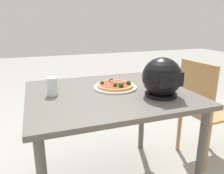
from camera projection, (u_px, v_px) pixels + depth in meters
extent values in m
cube|color=#5B5651|center=(109.00, 94.00, 1.49)|extent=(1.06, 0.92, 0.03)
cylinder|color=#5B5651|center=(142.00, 114.00, 2.11)|extent=(0.05, 0.05, 0.73)
cylinder|color=#5B5651|center=(39.00, 129.00, 1.80)|extent=(0.05, 0.05, 0.73)
cylinder|color=#5B5651|center=(200.00, 162.00, 1.39)|extent=(0.05, 0.05, 0.73)
cylinder|color=white|center=(115.00, 87.00, 1.56)|extent=(0.30, 0.30, 0.01)
cylinder|color=tan|center=(115.00, 85.00, 1.55)|extent=(0.26, 0.26, 0.02)
cylinder|color=red|center=(115.00, 84.00, 1.55)|extent=(0.23, 0.23, 0.00)
sphere|color=#234C1E|center=(111.00, 80.00, 1.60)|extent=(0.03, 0.03, 0.03)
sphere|color=#234C1E|center=(102.00, 83.00, 1.54)|extent=(0.03, 0.03, 0.03)
sphere|color=#234C1E|center=(128.00, 83.00, 1.53)|extent=(0.03, 0.03, 0.03)
sphere|color=#234C1E|center=(121.00, 85.00, 1.47)|extent=(0.04, 0.04, 0.04)
sphere|color=#234C1E|center=(115.00, 85.00, 1.49)|extent=(0.03, 0.03, 0.03)
cylinder|color=#E0D172|center=(120.00, 85.00, 1.49)|extent=(0.03, 0.03, 0.01)
cylinder|color=#E0D172|center=(118.00, 83.00, 1.55)|extent=(0.02, 0.02, 0.01)
cylinder|color=#E0D172|center=(112.00, 82.00, 1.56)|extent=(0.02, 0.02, 0.02)
cylinder|color=#E0D172|center=(124.00, 82.00, 1.55)|extent=(0.02, 0.02, 0.02)
sphere|color=black|center=(162.00, 77.00, 1.36)|extent=(0.25, 0.25, 0.25)
cylinder|color=black|center=(161.00, 94.00, 1.40)|extent=(0.20, 0.20, 0.02)
cube|color=black|center=(172.00, 80.00, 1.26)|extent=(0.15, 0.02, 0.08)
cylinder|color=silver|center=(52.00, 87.00, 1.39)|extent=(0.07, 0.07, 0.12)
cube|color=#B7844C|center=(209.00, 111.00, 1.97)|extent=(0.43, 0.43, 0.02)
cube|color=#B7844C|center=(196.00, 89.00, 1.83)|extent=(0.06, 0.38, 0.45)
cylinder|color=#B7844C|center=(206.00, 123.00, 2.25)|extent=(0.04, 0.04, 0.43)
cylinder|color=#B7844C|center=(179.00, 130.00, 2.12)|extent=(0.04, 0.04, 0.43)
cylinder|color=#B7844C|center=(207.00, 147.00, 1.82)|extent=(0.04, 0.04, 0.43)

